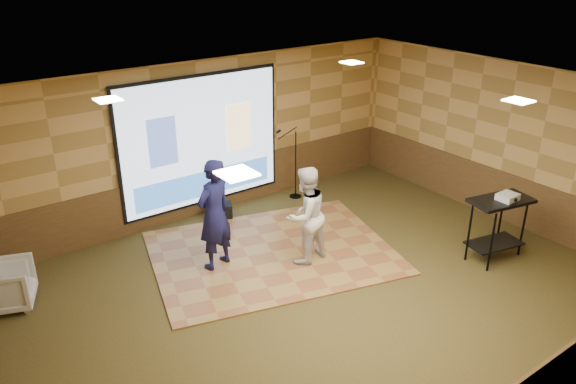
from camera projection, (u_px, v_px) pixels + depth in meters
ground at (315, 292)px, 8.59m from camera, size 9.00×9.00×0.00m
room_shell at (318, 164)px, 7.75m from camera, size 9.04×7.04×3.02m
wainscot_back at (204, 190)px, 10.97m from camera, size 9.00×0.04×0.95m
wainscot_right at (496, 194)px, 10.83m from camera, size 0.04×7.00×0.95m
projector_screen at (202, 142)px, 10.53m from camera, size 3.32×0.06×2.52m
downlight_nw at (108, 100)px, 7.53m from camera, size 0.32×0.32×0.02m
downlight_ne at (352, 62)px, 9.91m from camera, size 0.32×0.32×0.02m
downlight_sw at (237, 173)px, 5.10m from camera, size 0.32×0.32×0.02m
downlight_se at (519, 101)px, 7.48m from camera, size 0.32×0.32×0.02m
dance_floor at (272, 252)px, 9.67m from camera, size 4.66×4.00×0.03m
player_left at (214, 214)px, 8.89m from camera, size 0.77×0.61×1.86m
player_right at (305, 215)px, 9.10m from camera, size 0.88×0.73×1.65m
av_table at (499, 216)px, 9.24m from camera, size 1.03×0.54×1.09m
projector at (508, 197)px, 9.07m from camera, size 0.32×0.27×0.11m
mic_stand at (293, 175)px, 11.62m from camera, size 0.61×0.25×1.56m
banquet_chair at (6, 286)px, 8.14m from camera, size 0.95×0.94×0.68m
duffel_bag at (220, 211)px, 10.87m from camera, size 0.56×0.48×0.29m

